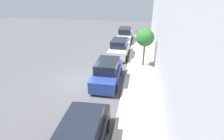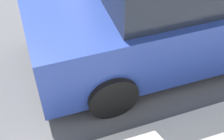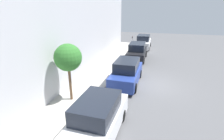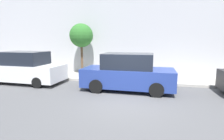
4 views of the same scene
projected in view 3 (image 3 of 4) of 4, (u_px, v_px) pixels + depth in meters
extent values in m
plane|color=#515154|center=(152.00, 85.00, 14.15)|extent=(60.00, 60.00, 0.00)
cube|color=#B2ADA3|center=(96.00, 78.00, 15.34)|extent=(2.73, 32.00, 0.15)
cube|color=silver|center=(143.00, 44.00, 26.27)|extent=(2.01, 4.82, 0.96)
cube|color=black|center=(144.00, 38.00, 25.97)|extent=(1.75, 2.62, 0.80)
cylinder|color=black|center=(149.00, 49.00, 24.83)|extent=(0.22, 0.61, 0.61)
cylinder|color=black|center=(136.00, 48.00, 25.29)|extent=(0.22, 0.61, 0.61)
cylinder|color=black|center=(150.00, 45.00, 27.53)|extent=(0.22, 0.61, 0.61)
cylinder|color=black|center=(138.00, 44.00, 27.99)|extent=(0.22, 0.61, 0.61)
cube|color=black|center=(137.00, 54.00, 20.62)|extent=(2.04, 4.83, 0.96)
cube|color=black|center=(137.00, 46.00, 20.32)|extent=(1.77, 2.63, 0.80)
cylinder|color=black|center=(143.00, 61.00, 19.17)|extent=(0.22, 0.69, 0.69)
cylinder|color=black|center=(127.00, 60.00, 19.63)|extent=(0.22, 0.69, 0.69)
cylinder|color=black|center=(146.00, 54.00, 21.86)|extent=(0.22, 0.69, 0.69)
cylinder|color=black|center=(131.00, 53.00, 22.32)|extent=(0.22, 0.69, 0.69)
cube|color=navy|center=(127.00, 75.00, 14.23)|extent=(2.02, 4.82, 0.96)
cube|color=black|center=(127.00, 65.00, 13.93)|extent=(1.76, 2.62, 0.80)
cylinder|color=black|center=(135.00, 88.00, 12.77)|extent=(0.22, 0.71, 0.71)
cylinder|color=black|center=(111.00, 85.00, 13.23)|extent=(0.22, 0.71, 0.71)
cylinder|color=black|center=(140.00, 74.00, 15.47)|extent=(0.22, 0.71, 0.71)
cylinder|color=black|center=(120.00, 72.00, 15.93)|extent=(0.22, 0.71, 0.71)
cube|color=silver|center=(97.00, 123.00, 8.40)|extent=(2.09, 4.85, 0.96)
cube|color=black|center=(97.00, 107.00, 8.10)|extent=(1.79, 2.64, 0.80)
cylinder|color=black|center=(123.00, 115.00, 9.65)|extent=(0.22, 0.63, 0.63)
cylinder|color=black|center=(91.00, 110.00, 10.11)|extent=(0.22, 0.63, 0.63)
cylinder|color=#ADADB2|center=(132.00, 42.00, 27.62)|extent=(0.07, 0.07, 1.09)
cube|color=#2D2D33|center=(132.00, 38.00, 27.38)|extent=(0.11, 0.15, 0.28)
cube|color=red|center=(132.00, 36.00, 27.33)|extent=(0.04, 0.09, 0.05)
cylinder|color=brown|center=(70.00, 82.00, 11.26)|extent=(0.17, 0.17, 2.41)
sphere|color=#2D6B28|center=(68.00, 57.00, 10.69)|extent=(1.71, 1.71, 1.71)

